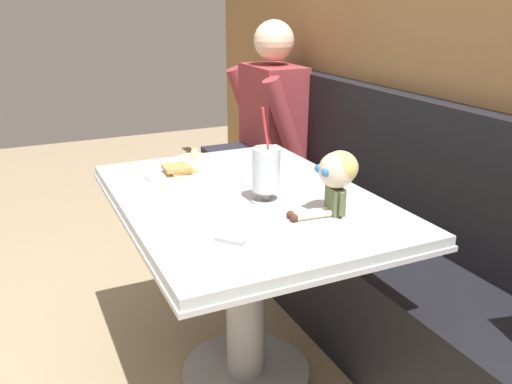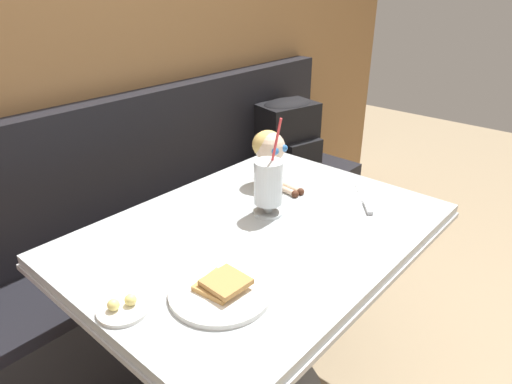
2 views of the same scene
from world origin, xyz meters
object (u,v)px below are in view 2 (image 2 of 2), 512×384
object	(u,v)px
butter_saucer	(123,307)
seated_doll	(270,150)
milkshake_glass	(268,185)
butter_knife	(366,203)
toast_plate	(221,290)
backpack	(288,136)

from	to	relation	value
butter_saucer	seated_doll	world-z (taller)	seated_doll
milkshake_glass	seated_doll	size ratio (longest dim) A/B	1.41
butter_knife	milkshake_glass	bearing A→B (deg)	142.25
milkshake_glass	butter_knife	distance (m)	0.35
milkshake_glass	butter_knife	world-z (taller)	milkshake_glass
toast_plate	milkshake_glass	bearing A→B (deg)	24.46
toast_plate	butter_saucer	xyz separation A→B (m)	(-0.19, 0.12, -0.00)
milkshake_glass	backpack	distance (m)	1.03
toast_plate	milkshake_glass	size ratio (longest dim) A/B	0.79
seated_doll	backpack	xyz separation A→B (m)	(0.66, 0.42, -0.21)
butter_knife	backpack	size ratio (longest dim) A/B	0.48
toast_plate	butter_saucer	bearing A→B (deg)	146.67
butter_knife	seated_doll	size ratio (longest dim) A/B	0.86
seated_doll	butter_saucer	bearing A→B (deg)	-165.55
butter_saucer	milkshake_glass	bearing A→B (deg)	4.86
toast_plate	seated_doll	distance (m)	0.66
seated_doll	backpack	size ratio (longest dim) A/B	0.55
butter_knife	toast_plate	bearing A→B (deg)	177.31
toast_plate	backpack	distance (m)	1.43
toast_plate	seated_doll	bearing A→B (deg)	29.55
butter_knife	backpack	xyz separation A→B (m)	(0.58, 0.77, -0.09)
backpack	butter_knife	bearing A→B (deg)	-126.81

